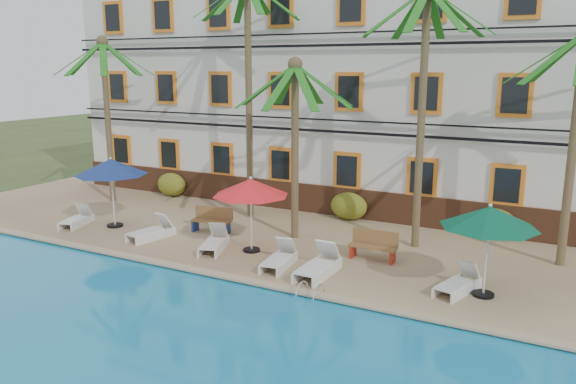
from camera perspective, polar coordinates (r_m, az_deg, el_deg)
The scene contains 24 objects.
ground at distance 17.79m, azimuth -7.22°, elevation -7.87°, with size 100.00×100.00×0.00m, color #384C23.
pool_deck at distance 21.81m, azimuth 0.32°, elevation -3.55°, with size 30.00×12.00×0.25m, color tan.
swimming_pool at distance 13.20m, azimuth -25.66°, elevation -16.24°, with size 26.00×12.00×0.20m, color #1885B9.
pool_coping at distance 17.01m, azimuth -9.00°, elevation -7.90°, with size 30.00×0.35×0.06m, color tan.
hotel_building at distance 25.49m, azimuth 5.61°, elevation 10.70°, with size 25.40×6.44×10.22m.
palm_a at distance 25.97m, azimuth -18.00°, elevation 9.23°, with size 4.13×4.13×7.26m.
palm_b at distance 22.26m, azimuth -4.05°, elevation 12.47°, with size 4.13×4.13×9.38m.
palm_c at distance 19.28m, azimuth 0.72°, elevation 7.14°, with size 4.13×4.13×6.28m.
palm_d at distance 18.66m, azimuth 13.57°, elevation 10.71°, with size 4.13×4.13×8.56m.
shrub_left at distance 26.84m, azimuth -11.75°, elevation 0.74°, with size 1.50×0.90×1.10m, color #235117.
shrub_mid at distance 22.34m, azimuth 6.20°, elevation -1.44°, with size 1.50×0.90×1.10m, color #235117.
shrub_right at distance 21.03m, azimuth 20.25°, elevation -3.06°, with size 1.50×0.90×1.10m, color #235117.
umbrella_blue at distance 21.90m, azimuth -17.54°, elevation 2.41°, with size 2.68×2.68×2.68m.
umbrella_red at distance 18.08m, azimuth -3.81°, elevation 0.43°, with size 2.51×2.51×2.51m.
umbrella_green at distance 15.34m, azimuth 19.79°, elevation -2.45°, with size 2.53×2.53×2.53m.
lounger_a at distance 22.95m, azimuth -20.64°, elevation -2.58°, with size 1.05×1.75×0.78m.
lounger_b at distance 20.45m, azimuth -13.66°, elevation -3.86°, with size 0.94×1.86×0.84m.
lounger_c at distance 18.80m, azimuth -7.51°, elevation -5.07°, with size 1.19×1.87×0.83m.
lounger_d at distance 17.12m, azimuth -0.90°, elevation -6.76°, with size 0.83×1.80×0.82m.
lounger_e at distance 16.46m, azimuth 3.11°, elevation -7.45°, with size 0.73×1.98×0.93m.
lounger_f at distance 15.96m, azimuth 16.91°, elevation -8.84°, with size 1.05×1.78×0.79m.
bench_left at distance 20.78m, azimuth -7.75°, elevation -2.79°, with size 1.55×0.70×0.93m.
bench_right at distance 17.91m, azimuth 8.69°, elevation -5.35°, with size 1.51×0.49×0.93m.
pool_ladder at distance 15.14m, azimuth 2.28°, elevation -10.52°, with size 0.54×0.74×0.74m.
Camera 1 is at (9.68, -13.58, 6.20)m, focal length 35.00 mm.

